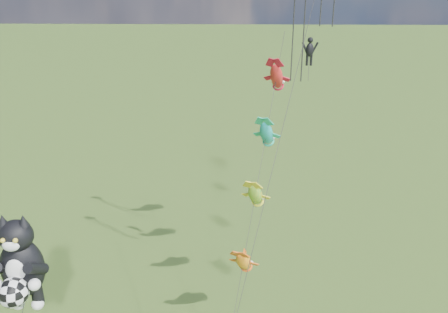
{
  "coord_description": "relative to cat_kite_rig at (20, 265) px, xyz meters",
  "views": [
    {
      "loc": [
        13.09,
        -18.85,
        23.39
      ],
      "look_at": [
        12.44,
        11.47,
        10.67
      ],
      "focal_mm": 40.0,
      "sensor_mm": 36.0,
      "label": 1
    }
  ],
  "objects": [
    {
      "name": "cat_kite_rig",
      "position": [
        0.0,
        0.0,
        0.0
      ],
      "size": [
        2.91,
        4.25,
        10.89
      ],
      "rotation": [
        0.0,
        0.0,
        -0.41
      ],
      "color": "brown",
      "rests_on": "ground"
    },
    {
      "name": "parafoil_rig",
      "position": [
        15.54,
        7.72,
        10.96
      ],
      "size": [
        8.01,
        16.09,
        26.28
      ],
      "rotation": [
        0.0,
        0.0,
        -0.35
      ],
      "color": "brown",
      "rests_on": "ground"
    },
    {
      "name": "fish_windsock_rig",
      "position": [
        13.06,
        9.09,
        1.99
      ],
      "size": [
        4.46,
        15.41,
        17.72
      ],
      "rotation": [
        0.0,
        0.0,
        0.05
      ],
      "color": "brown",
      "rests_on": "ground"
    }
  ]
}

